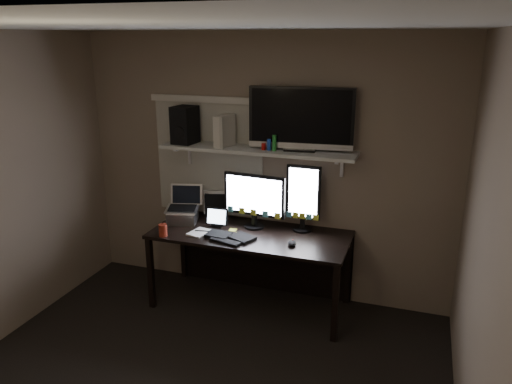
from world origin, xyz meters
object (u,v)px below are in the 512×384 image
at_px(tv, 301,119).
at_px(game_console, 225,131).
at_px(keyboard, 230,236).
at_px(mouse, 292,243).
at_px(tablet, 217,217).
at_px(monitor_portrait, 303,198).
at_px(speaker, 185,125).
at_px(monitor_landscape, 254,201).
at_px(laptop, 182,205).
at_px(cup, 163,230).
at_px(desk, 254,246).

xyz_separation_m(tv, game_console, (-0.70, -0.05, -0.13)).
height_order(keyboard, game_console, game_console).
height_order(mouse, tablet, tablet).
distance_m(monitor_portrait, speaker, 1.30).
height_order(monitor_landscape, game_console, game_console).
distance_m(mouse, tablet, 0.81).
height_order(monitor_portrait, laptop, monitor_portrait).
distance_m(monitor_portrait, cup, 1.30).
distance_m(monitor_portrait, mouse, 0.47).
bearing_deg(keyboard, laptop, 174.22).
xyz_separation_m(keyboard, cup, (-0.59, -0.15, 0.04)).
relative_size(monitor_landscape, mouse, 5.45).
xyz_separation_m(monitor_landscape, mouse, (0.44, -0.30, -0.24)).
bearing_deg(tablet, tv, 11.69).
relative_size(laptop, tv, 0.38).
bearing_deg(tablet, laptop, 177.93).
bearing_deg(desk, monitor_portrait, 13.30).
distance_m(tablet, cup, 0.53).
bearing_deg(tablet, game_console, 72.64).
distance_m(keyboard, tablet, 0.31).
height_order(monitor_portrait, game_console, game_console).
height_order(desk, monitor_landscape, monitor_landscape).
xyz_separation_m(tablet, speaker, (-0.37, 0.14, 0.83)).
relative_size(desk, game_console, 6.30).
bearing_deg(mouse, speaker, 150.96).
xyz_separation_m(monitor_landscape, keyboard, (-0.12, -0.31, -0.25)).
distance_m(monitor_landscape, keyboard, 0.42).
height_order(desk, keyboard, keyboard).
height_order(mouse, speaker, speaker).
distance_m(keyboard, cup, 0.61).
bearing_deg(laptop, speaker, 77.08).
relative_size(desk, mouse, 16.34).
bearing_deg(keyboard, tv, 51.99).
height_order(keyboard, speaker, speaker).
bearing_deg(monitor_landscape, laptop, -166.25).
bearing_deg(laptop, keyboard, -35.04).
bearing_deg(speaker, cup, -84.05).
bearing_deg(laptop, tablet, -14.36).
relative_size(monitor_landscape, cup, 5.44).
bearing_deg(monitor_landscape, desk, -64.47).
relative_size(keyboard, game_console, 1.56).
xyz_separation_m(keyboard, game_console, (-0.18, 0.35, 0.88)).
xyz_separation_m(tablet, laptop, (-0.36, -0.00, 0.08)).
bearing_deg(monitor_landscape, mouse, -28.94).
distance_m(monitor_landscape, tv, 0.87).
bearing_deg(tv, monitor_portrait, -26.57).
height_order(tablet, cup, tablet).
distance_m(tablet, speaker, 0.92).
relative_size(keyboard, tv, 0.48).
relative_size(keyboard, cup, 4.03).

